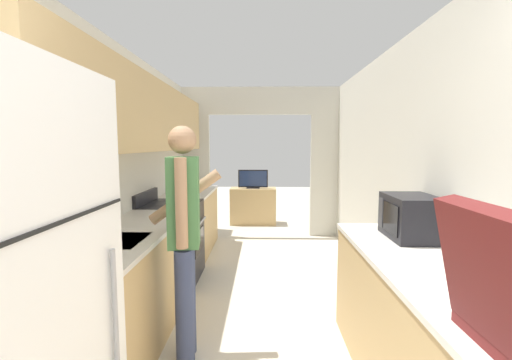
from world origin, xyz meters
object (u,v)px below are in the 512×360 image
(person, at_px, (184,237))
(television, at_px, (253,179))
(microwave, at_px, (411,217))
(range_oven, at_px, (172,241))
(tv_cabinet, at_px, (253,206))

(person, distance_m, television, 4.27)
(person, height_order, microwave, person)
(person, relative_size, television, 2.94)
(range_oven, height_order, person, person)
(person, height_order, television, person)
(tv_cabinet, bearing_deg, range_oven, -106.95)
(range_oven, bearing_deg, person, -71.58)
(television, bearing_deg, range_oven, -107.20)
(range_oven, xyz_separation_m, person, (0.50, -1.50, 0.46))
(tv_cabinet, height_order, television, television)
(microwave, distance_m, tv_cabinet, 4.44)
(tv_cabinet, bearing_deg, microwave, -73.26)
(microwave, xyz_separation_m, tv_cabinet, (-1.26, 4.20, -0.68))
(range_oven, xyz_separation_m, tv_cabinet, (0.85, 2.80, -0.09))
(person, bearing_deg, tv_cabinet, -12.30)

